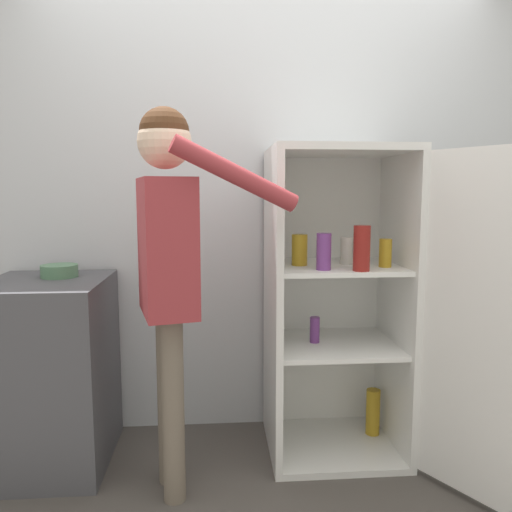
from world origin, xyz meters
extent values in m
cube|color=silver|center=(0.00, 0.98, 1.27)|extent=(7.00, 0.06, 2.55)
cube|color=white|center=(0.35, 0.63, 0.02)|extent=(0.69, 0.61, 0.04)
cube|color=white|center=(0.35, 0.63, 1.57)|extent=(0.69, 0.61, 0.04)
cube|color=white|center=(0.35, 0.91, 0.79)|extent=(0.69, 0.03, 1.52)
cube|color=white|center=(0.02, 0.63, 0.79)|extent=(0.04, 0.61, 1.52)
cube|color=white|center=(0.68, 0.63, 0.79)|extent=(0.03, 0.61, 1.52)
cube|color=white|center=(0.35, 0.63, 0.57)|extent=(0.62, 0.54, 0.02)
cube|color=white|center=(0.35, 0.63, 0.98)|extent=(0.62, 0.54, 0.02)
cube|color=white|center=(0.89, 0.03, 0.79)|extent=(0.39, 0.62, 1.52)
cylinder|color=#723884|center=(0.25, 0.63, 0.65)|extent=(0.05, 0.05, 0.13)
cylinder|color=#B78C1E|center=(0.57, 0.52, 1.06)|extent=(0.06, 0.06, 0.14)
cylinder|color=#723884|center=(0.25, 0.45, 1.08)|extent=(0.07, 0.07, 0.18)
cylinder|color=#B78C1E|center=(0.59, 0.69, 0.16)|extent=(0.08, 0.08, 0.25)
cylinder|color=beige|center=(0.41, 0.63, 1.07)|extent=(0.06, 0.06, 0.14)
cylinder|color=maroon|center=(0.42, 0.41, 1.10)|extent=(0.08, 0.08, 0.21)
cylinder|color=#B78C1E|center=(0.16, 0.61, 1.07)|extent=(0.08, 0.08, 0.16)
cylinder|color=#726656|center=(-0.50, 0.38, 0.42)|extent=(0.10, 0.10, 0.83)
cylinder|color=#726656|center=(-0.46, 0.23, 0.42)|extent=(0.10, 0.10, 0.83)
cube|color=#9E3338|center=(-0.48, 0.30, 1.13)|extent=(0.30, 0.42, 0.59)
sphere|color=beige|center=(-0.48, 0.30, 1.57)|extent=(0.23, 0.23, 0.23)
sphere|color=#4C2D19|center=(-0.48, 0.30, 1.61)|extent=(0.21, 0.21, 0.21)
cylinder|color=#9E3338|center=(-0.53, 0.51, 1.10)|extent=(0.08, 0.08, 0.56)
cylinder|color=#9E3338|center=(-0.18, 0.15, 1.43)|extent=(0.54, 0.20, 0.30)
cube|color=#4C4C51|center=(-1.10, 0.61, 0.47)|extent=(0.58, 0.65, 0.94)
cylinder|color=#517F5B|center=(-1.06, 0.70, 0.97)|extent=(0.18, 0.18, 0.06)
camera|label=1|loc=(-0.26, -1.87, 1.36)|focal=35.00mm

